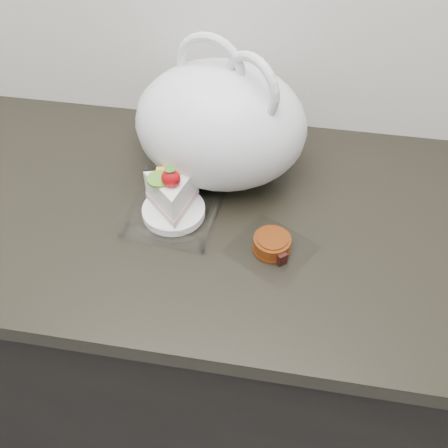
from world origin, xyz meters
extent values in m
cube|color=black|center=(0.00, 1.69, 0.43)|extent=(2.00, 0.60, 0.86)
cube|color=black|center=(0.00, 1.69, 0.88)|extent=(2.04, 0.64, 0.04)
cube|color=white|center=(0.02, 1.66, 0.90)|extent=(0.18, 0.18, 0.00)
cylinder|color=white|center=(0.02, 1.66, 0.91)|extent=(0.12, 0.12, 0.02)
ellipsoid|color=red|center=(0.03, 1.65, 1.01)|extent=(0.04, 0.03, 0.04)
cone|color=#2D7223|center=(0.03, 1.65, 1.03)|extent=(0.02, 0.02, 0.01)
cylinder|color=#63AA31|center=(0.00, 1.66, 1.00)|extent=(0.04, 0.04, 0.01)
cube|color=yellow|center=(0.02, 1.69, 1.00)|extent=(0.06, 0.03, 0.01)
cube|color=white|center=(0.22, 1.61, 0.90)|extent=(0.18, 0.18, 0.00)
cylinder|color=maroon|center=(0.22, 1.61, 0.92)|extent=(0.09, 0.09, 0.03)
cylinder|color=maroon|center=(0.22, 1.61, 0.90)|extent=(0.09, 0.09, 0.01)
cylinder|color=maroon|center=(0.22, 1.61, 0.93)|extent=(0.07, 0.07, 0.00)
cube|color=black|center=(0.24, 1.58, 0.91)|extent=(0.03, 0.03, 0.02)
ellipsoid|color=white|center=(0.09, 1.80, 1.03)|extent=(0.41, 0.38, 0.25)
ellipsoid|color=white|center=(0.00, 1.86, 1.00)|extent=(0.25, 0.24, 0.16)
torus|color=white|center=(0.07, 1.81, 1.14)|extent=(0.14, 0.05, 0.14)
torus|color=white|center=(0.15, 1.77, 1.13)|extent=(0.11, 0.09, 0.13)
camera|label=1|loc=(0.23, 1.01, 1.61)|focal=40.00mm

